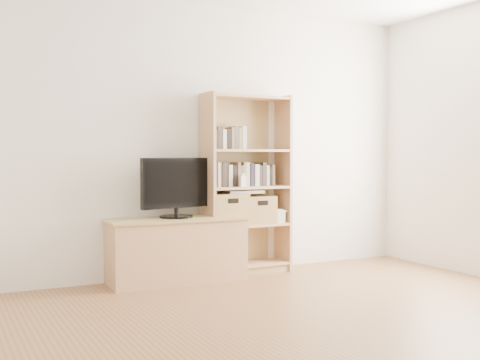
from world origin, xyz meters
TOP-DOWN VIEW (x-y plane):
  - floor at (0.00, 0.00)m, footprint 4.50×5.00m
  - back_wall at (0.00, 2.50)m, footprint 4.50×0.02m
  - tv_stand at (-0.40, 2.27)m, footprint 1.24×0.49m
  - bookshelf at (0.36, 2.35)m, footprint 0.88×0.34m
  - television at (-0.40, 2.27)m, footprint 0.70×0.19m
  - books_row_mid at (0.36, 2.36)m, footprint 0.82×0.17m
  - books_row_upper at (0.17, 2.36)m, footprint 0.40×0.17m
  - baby_monitor at (0.27, 2.24)m, footprint 0.06×0.04m
  - basket_left at (0.13, 2.33)m, footprint 0.38×0.32m
  - basket_right at (0.47, 2.34)m, footprint 0.33×0.27m
  - laptop at (0.32, 2.33)m, footprint 0.38×0.29m
  - magazine_stack at (0.66, 2.35)m, footprint 0.20×0.26m

SIDE VIEW (x-z plane):
  - floor at x=0.00m, z-range -0.01..0.01m
  - tv_stand at x=-0.40m, z-range 0.00..0.56m
  - magazine_stack at x=0.66m, z-range 0.48..0.60m
  - basket_right at x=0.47m, z-range 0.48..0.75m
  - basket_left at x=0.13m, z-range 0.48..0.79m
  - laptop at x=0.32m, z-range 0.79..0.81m
  - television at x=-0.40m, z-range 0.59..1.14m
  - bookshelf at x=0.36m, z-range 0.00..1.74m
  - baby_monitor at x=0.27m, z-range 0.85..0.96m
  - books_row_mid at x=0.36m, z-range 0.85..1.07m
  - back_wall at x=0.00m, z-range 0.00..2.60m
  - books_row_upper at x=0.17m, z-range 1.21..1.42m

